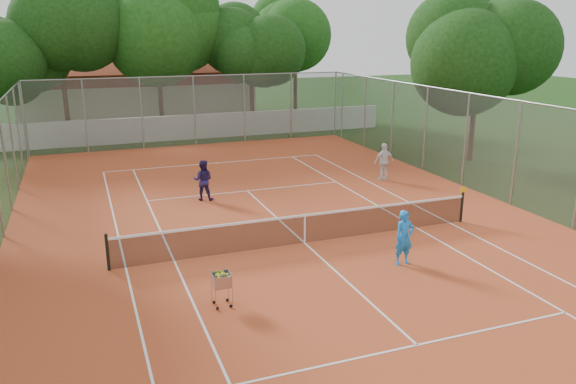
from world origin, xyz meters
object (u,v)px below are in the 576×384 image
object	(u,v)px
clubhouse	(137,89)
player_far_left	(203,180)
player_far_right	(384,162)
tennis_net	(305,229)
ball_hopper	(222,288)
player_near	(404,238)

from	to	relation	value
clubhouse	player_far_left	size ratio (longest dim) A/B	10.16
player_far_left	player_far_right	bearing A→B (deg)	-156.92
tennis_net	player_far_left	bearing A→B (deg)	108.84
player_far_left	ball_hopper	distance (m)	9.12
ball_hopper	player_far_left	bearing A→B (deg)	81.29
player_far_left	ball_hopper	size ratio (longest dim) A/B	1.72
player_far_right	ball_hopper	size ratio (longest dim) A/B	1.79
tennis_net	clubhouse	size ratio (longest dim) A/B	0.72
player_far_right	tennis_net	bearing A→B (deg)	42.04
clubhouse	player_near	world-z (taller)	clubhouse
tennis_net	player_near	world-z (taller)	player_near
player_near	ball_hopper	bearing A→B (deg)	-174.48
player_near	player_far_right	size ratio (longest dim) A/B	0.95
player_far_right	ball_hopper	bearing A→B (deg)	41.69
player_near	player_far_left	xyz separation A→B (m)	(-4.02, 8.29, 0.01)
tennis_net	player_near	bearing A→B (deg)	-50.78
tennis_net	player_far_right	distance (m)	8.66
tennis_net	player_near	xyz separation A→B (m)	(2.04, -2.50, 0.31)
player_near	player_far_right	bearing A→B (deg)	61.83
tennis_net	player_far_left	distance (m)	6.12
tennis_net	player_far_right	bearing A→B (deg)	43.68
player_far_left	player_far_right	xyz separation A→B (m)	(8.23, 0.19, 0.03)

